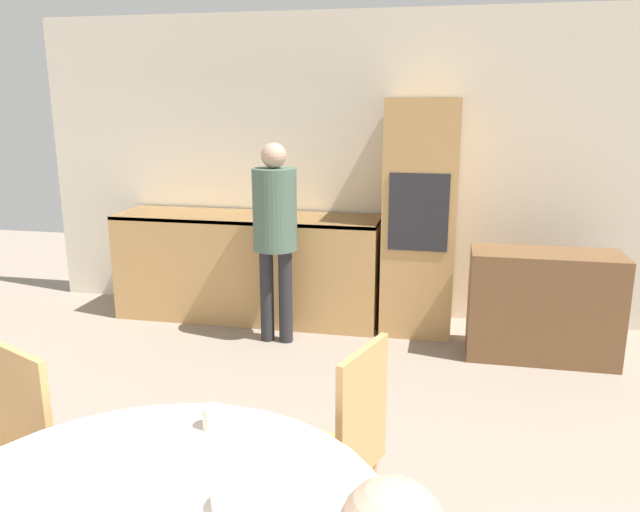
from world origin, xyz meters
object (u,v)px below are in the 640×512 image
(bowl_centre, at_px, (240,500))
(cup, at_px, (212,417))
(person_standing, at_px, (275,222))
(oven_unit, at_px, (420,218))
(chair_far_right, at_px, (342,445))
(sideboard, at_px, (543,305))
(chair_far_left, at_px, (5,463))

(bowl_centre, bearing_deg, cup, 120.46)
(person_standing, distance_m, cup, 2.72)
(oven_unit, relative_size, cup, 23.99)
(chair_far_right, distance_m, cup, 0.59)
(oven_unit, xyz_separation_m, sideboard, (0.94, -0.43, -0.54))
(sideboard, relative_size, person_standing, 0.68)
(oven_unit, distance_m, chair_far_left, 3.53)
(oven_unit, relative_size, sideboard, 1.77)
(sideboard, xyz_separation_m, person_standing, (-2.02, -0.08, 0.56))
(oven_unit, bearing_deg, chair_far_left, -113.32)
(chair_far_right, xyz_separation_m, bowl_centre, (-0.16, -0.76, 0.25))
(oven_unit, relative_size, bowl_centre, 11.73)
(chair_far_left, distance_m, bowl_centre, 1.16)
(chair_far_right, relative_size, cup, 12.23)
(chair_far_left, height_order, cup, chair_far_left)
(chair_far_right, distance_m, bowl_centre, 0.81)
(sideboard, height_order, chair_far_left, chair_far_left)
(sideboard, height_order, cup, cup)
(oven_unit, height_order, person_standing, oven_unit)
(chair_far_left, relative_size, person_standing, 0.62)
(sideboard, bearing_deg, oven_unit, 155.26)
(cup, bearing_deg, chair_far_right, 40.30)
(chair_far_right, distance_m, person_standing, 2.53)
(chair_far_right, xyz_separation_m, cup, (-0.41, -0.34, 0.26))
(oven_unit, height_order, chair_far_left, oven_unit)
(cup, bearing_deg, oven_unit, 80.04)
(chair_far_left, relative_size, bowl_centre, 5.98)
(oven_unit, relative_size, chair_far_left, 1.96)
(oven_unit, distance_m, chair_far_right, 2.87)
(oven_unit, height_order, bowl_centre, oven_unit)
(cup, bearing_deg, person_standing, 100.98)
(sideboard, xyz_separation_m, chair_far_left, (-2.33, -2.79, 0.13))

